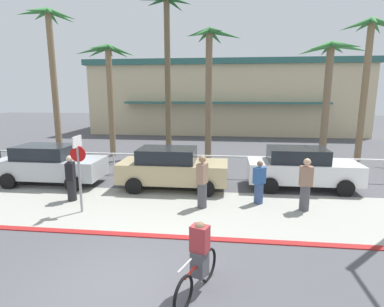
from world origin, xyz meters
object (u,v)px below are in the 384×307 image
pedestrian_1 (71,180)px  pedestrian_2 (259,184)px  palm_tree_4 (210,68)px  pedestrian_3 (202,184)px  stop_sign_bike_lane (79,163)px  car_silver_1 (50,164)px  palm_tree_6 (368,58)px  car_tan_2 (172,168)px  palm_tree_5 (329,71)px  pedestrian_0 (305,187)px  palm_tree_1 (51,50)px  palm_tree_2 (108,73)px  cyclist_red_0 (199,260)px  palm_tree_3 (167,43)px  car_white_3 (301,168)px

pedestrian_1 → pedestrian_2: 6.78m
palm_tree_4 → pedestrian_3: palm_tree_4 is taller
stop_sign_bike_lane → car_silver_1: (-2.82, 2.96, -0.81)m
palm_tree_6 → pedestrian_2: 11.20m
palm_tree_6 → car_tan_2: (-9.70, -6.35, -4.89)m
stop_sign_bike_lane → pedestrian_2: bearing=14.4°
car_silver_1 → pedestrian_3: size_ratio=2.39×
palm_tree_5 → pedestrian_0: bearing=-110.4°
palm_tree_1 → car_tan_2: size_ratio=1.95×
palm_tree_2 → pedestrian_2: 12.03m
palm_tree_5 → pedestrian_2: palm_tree_5 is taller
palm_tree_5 → cyclist_red_0: (-5.36, -10.73, -4.22)m
palm_tree_3 → palm_tree_6: bearing=-4.4°
car_tan_2 → pedestrian_1: size_ratio=2.59×
palm_tree_5 → cyclist_red_0: size_ratio=3.68×
car_white_3 → pedestrian_1: bearing=-163.6°
palm_tree_6 → car_white_3: (-4.43, -5.70, -4.89)m
car_tan_2 → palm_tree_3: bearing=102.0°
car_tan_2 → pedestrian_3: bearing=-55.4°
palm_tree_4 → car_tan_2: 6.59m
palm_tree_2 → palm_tree_4: size_ratio=0.93×
palm_tree_4 → pedestrian_0: 8.81m
car_silver_1 → car_white_3: 10.62m
pedestrian_2 → palm_tree_5: bearing=56.1°
stop_sign_bike_lane → pedestrian_0: 7.48m
palm_tree_5 → pedestrian_3: size_ratio=3.46×
palm_tree_1 → car_tan_2: palm_tree_1 is taller
palm_tree_3 → car_tan_2: bearing=-78.0°
stop_sign_bike_lane → palm_tree_6: size_ratio=0.33×
cyclist_red_0 → palm_tree_2: bearing=117.5°
palm_tree_6 → palm_tree_2: bearing=-179.2°
palm_tree_4 → car_tan_2: (-1.20, -4.84, -4.31)m
palm_tree_5 → pedestrian_3: bearing=-132.6°
palm_tree_3 → pedestrian_2: size_ratio=6.09×
car_white_3 → pedestrian_0: size_ratio=2.44×
palm_tree_4 → car_white_3: (4.07, -4.19, -4.31)m
palm_tree_1 → palm_tree_3: bearing=15.6°
cyclist_red_0 → pedestrian_2: pedestrian_2 is taller
car_silver_1 → cyclist_red_0: car_silver_1 is taller
stop_sign_bike_lane → car_white_3: 8.60m
palm_tree_3 → pedestrian_0: (6.38, -9.11, -6.01)m
car_silver_1 → car_tan_2: same height
palm_tree_2 → pedestrian_3: size_ratio=3.64×
palm_tree_4 → pedestrian_1: 9.25m
palm_tree_1 → palm_tree_5: (15.05, -1.28, -1.36)m
car_silver_1 → pedestrian_0: 10.37m
palm_tree_2 → pedestrian_0: 13.34m
cyclist_red_0 → car_silver_1: bearing=136.7°
pedestrian_1 → palm_tree_6: bearing=32.2°
palm_tree_2 → car_tan_2: 8.92m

